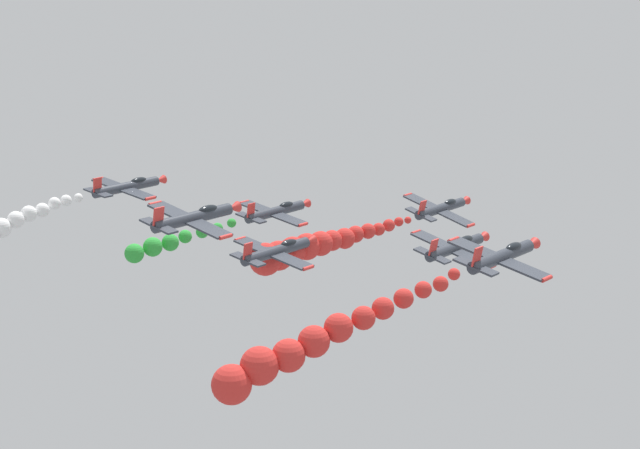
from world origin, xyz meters
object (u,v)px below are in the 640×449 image
airplane_lead (441,208)px  airplane_left_inner (276,211)px  airplane_right_inner (456,247)px  airplane_left_outer (277,251)px  airplane_high_slot (194,217)px  airplane_right_outer (127,187)px  airplane_trailing (503,256)px

airplane_lead → airplane_left_inner: bearing=-130.9°
airplane_lead → airplane_left_inner: size_ratio=1.00×
airplane_right_inner → airplane_left_inner: bearing=179.7°
airplane_right_inner → airplane_left_outer: bearing=-135.8°
airplane_high_slot → airplane_left_inner: bearing=117.2°
airplane_lead → airplane_right_inner: 18.98m
airplane_left_inner → airplane_high_slot: (12.42, -24.18, 5.83)m
airplane_right_inner → airplane_high_slot: airplane_high_slot is taller
airplane_right_outer → airplane_trailing: (49.62, -0.82, 1.16)m
airplane_left_outer → airplane_high_slot: bearing=-86.6°
airplane_left_inner → airplane_left_outer: (11.74, -12.60, 0.12)m
airplane_lead → airplane_trailing: airplane_trailing is taller
airplane_lead → airplane_high_slot: airplane_high_slot is taller
airplane_left_inner → airplane_right_inner: airplane_right_inner is taller
airplane_right_inner → airplane_right_outer: (-37.46, -10.84, 2.70)m
airplane_lead → airplane_trailing: 36.00m
airplane_left_outer → airplane_right_outer: airplane_right_outer is taller
airplane_right_outer → airplane_high_slot: (25.33, -13.22, 2.95)m
airplane_high_slot → airplane_right_outer: bearing=152.5°
airplane_lead → airplane_left_inner: (-12.77, -14.74, 0.34)m
airplane_left_outer → airplane_high_slot: (0.68, -11.58, 5.71)m
airplane_left_inner → airplane_right_inner: size_ratio=1.00×
airplane_lead → airplane_high_slot: bearing=-90.5°
airplane_left_inner → airplane_left_outer: size_ratio=1.00×
airplane_high_slot → airplane_lead: bearing=89.5°
airplane_lead → airplane_trailing: (23.93, -26.54, 4.38)m
airplane_lead → airplane_right_outer: airplane_right_outer is taller
airplane_left_inner → airplane_right_outer: (-12.92, -10.97, 2.89)m
airplane_right_inner → airplane_left_outer: airplane_right_inner is taller
airplane_right_inner → airplane_trailing: bearing=-43.8°
airplane_left_inner → airplane_right_inner: 24.54m
airplane_left_inner → airplane_left_outer: bearing=-47.0°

